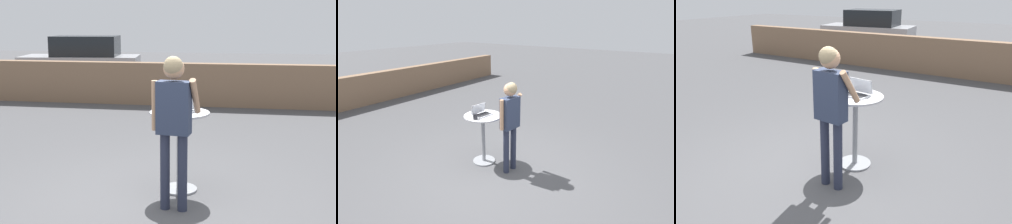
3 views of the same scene
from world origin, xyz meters
The scene contains 7 objects.
ground_plane centered at (0.00, 0.00, 0.00)m, with size 50.00×50.00×0.00m, color #4C4C4F.
pavement_kerb centered at (0.00, 6.52, 0.53)m, with size 15.45×0.35×1.06m.
cafe_table centered at (0.25, 0.58, 0.69)m, with size 0.74×0.74×1.01m.
laptop centered at (0.26, 0.62, 1.06)m, with size 0.38×0.30×0.21m.
coffee_mug centered at (0.01, 0.55, 1.07)m, with size 0.12×0.08×0.11m.
standing_person centered at (0.28, -0.05, 1.12)m, with size 0.54×0.36×1.75m.
parked_car_near_street centered at (-4.43, 10.11, 0.80)m, with size 4.06×2.10×1.59m.
Camera 1 is at (1.05, -5.02, 2.14)m, focal length 50.00 mm.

